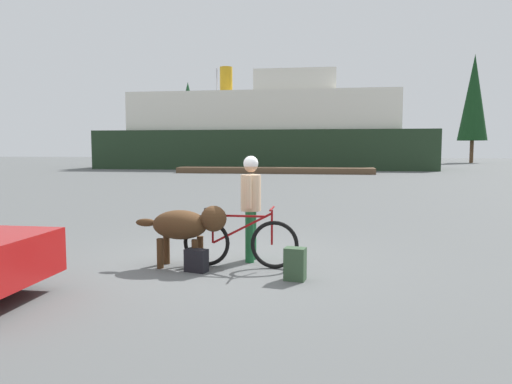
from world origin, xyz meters
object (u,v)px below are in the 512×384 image
at_px(bicycle, 239,242).
at_px(handbag_pannier, 196,260).
at_px(person_cyclist, 251,198).
at_px(dog, 187,225).
at_px(ferry_boat, 265,133).
at_px(sailboat_moored, 217,163).
at_px(backpack, 295,264).

height_order(bicycle, handbag_pannier, bicycle).
bearing_deg(handbag_pannier, person_cyclist, 50.59).
distance_m(dog, ferry_boat, 35.94).
relative_size(handbag_pannier, sailboat_moored, 0.04).
distance_m(ferry_boat, sailboat_moored, 5.12).
xyz_separation_m(bicycle, dog, (-0.78, -0.10, 0.25)).
distance_m(person_cyclist, dog, 1.10).
relative_size(bicycle, person_cyclist, 1.06).
relative_size(person_cyclist, ferry_boat, 0.06).
relative_size(backpack, handbag_pannier, 1.35).
height_order(person_cyclist, handbag_pannier, person_cyclist).
distance_m(handbag_pannier, ferry_boat, 36.26).
bearing_deg(dog, ferry_boat, 96.03).
bearing_deg(handbag_pannier, dog, 130.33).
xyz_separation_m(bicycle, backpack, (0.89, -0.60, -0.17)).
xyz_separation_m(person_cyclist, ferry_boat, (-4.65, 35.11, 2.11)).
xyz_separation_m(person_cyclist, backpack, (0.79, -1.04, -0.78)).
distance_m(backpack, ferry_boat, 36.67).
xyz_separation_m(ferry_boat, sailboat_moored, (-3.78, -2.25, -2.62)).
bearing_deg(person_cyclist, handbag_pannier, -129.41).
bearing_deg(handbag_pannier, ferry_boat, 96.33).
bearing_deg(backpack, dog, 163.57).
xyz_separation_m(backpack, sailboat_moored, (-9.22, 33.90, 0.26)).
height_order(person_cyclist, dog, person_cyclist).
relative_size(dog, ferry_boat, 0.05).
xyz_separation_m(person_cyclist, sailboat_moored, (-8.43, 32.86, -0.51)).
distance_m(bicycle, ferry_boat, 35.95).
bearing_deg(sailboat_moored, backpack, -74.79).
xyz_separation_m(person_cyclist, handbag_pannier, (-0.67, -0.81, -0.83)).
relative_size(bicycle, dog, 1.25).
height_order(dog, sailboat_moored, sailboat_moored).
relative_size(dog, backpack, 3.16).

